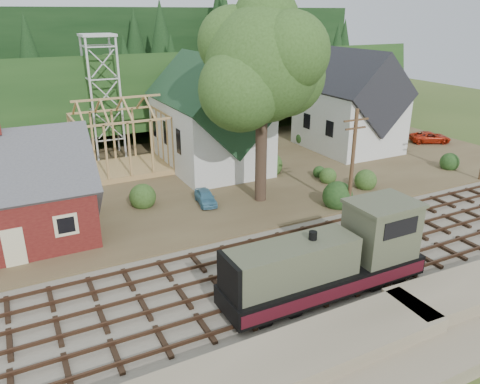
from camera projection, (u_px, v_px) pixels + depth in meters
name	position (u px, v px, depth m)	size (l,w,h in m)	color
ground	(312.00, 264.00, 28.49)	(140.00, 140.00, 0.00)	#384C1E
embankment	(421.00, 347.00, 21.44)	(64.00, 5.00, 1.60)	#7F7259
railroad_bed	(313.00, 263.00, 28.46)	(64.00, 11.00, 0.16)	#726B5B
village_flat	(199.00, 176.00, 43.37)	(64.00, 26.00, 0.30)	brown
hillside	(131.00, 125.00, 63.34)	(70.00, 28.00, 8.00)	#1E3F19
ridge	(105.00, 106.00, 76.61)	(80.00, 20.00, 12.00)	black
depot	(6.00, 200.00, 29.64)	(10.80, 7.41, 9.00)	#541313
church	(210.00, 117.00, 43.81)	(8.40, 15.17, 13.00)	silver
farmhouse	(349.00, 107.00, 50.18)	(8.40, 10.80, 10.60)	silver
timber_frame	(121.00, 141.00, 43.01)	(8.20, 6.20, 6.99)	tan
lattice_tower	(99.00, 59.00, 45.55)	(3.20, 3.20, 12.12)	silver
big_tree	(264.00, 73.00, 34.10)	(10.90, 8.40, 14.70)	#38281E
telegraph_pole_near	(353.00, 160.00, 34.26)	(2.20, 0.28, 8.00)	#4C331E
locomotive	(333.00, 260.00, 24.85)	(11.57, 2.89, 4.64)	black
car_blue	(206.00, 197.00, 36.53)	(1.29, 3.22, 1.10)	#518EAD
car_red	(430.00, 137.00, 53.64)	(2.07, 4.50, 1.25)	#B6250E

